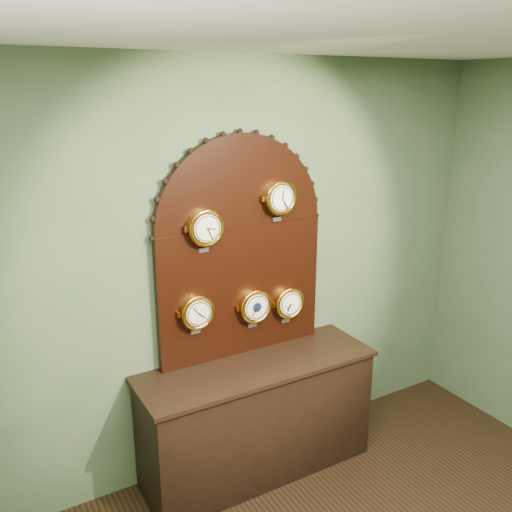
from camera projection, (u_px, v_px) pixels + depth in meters
wall_back at (238, 272)px, 3.71m from camera, size 4.00×0.00×4.00m
shop_counter at (257, 419)px, 3.78m from camera, size 1.60×0.50×0.80m
display_board at (241, 242)px, 3.60m from camera, size 1.26×0.06×1.53m
roman_clock at (205, 227)px, 3.37m from camera, size 0.24×0.08×0.29m
arabic_clock at (280, 198)px, 3.59m from camera, size 0.23×0.08×0.28m
hygrometer at (197, 312)px, 3.49m from camera, size 0.23×0.08×0.28m
barometer at (255, 306)px, 3.71m from camera, size 0.24×0.08×0.29m
tide_clock at (288, 303)px, 3.85m from camera, size 0.23×0.08×0.28m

